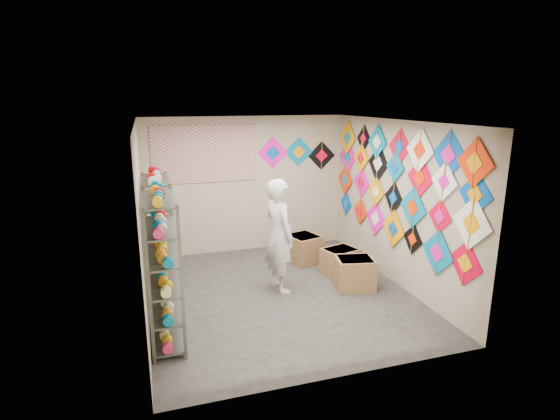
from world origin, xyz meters
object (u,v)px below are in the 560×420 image
object	(u,v)px
shopkeeper	(279,236)
carton_a	(354,273)
shelf_rack_front	(163,270)
shelf_rack_back	(159,239)
carton_b	(340,262)
carton_c	(303,249)

from	to	relation	value
shopkeeper	carton_a	distance (m)	1.40
shelf_rack_front	shelf_rack_back	distance (m)	1.30
carton_b	carton_a	bearing A→B (deg)	-107.77
carton_a	carton_c	bearing A→B (deg)	117.78
shelf_rack_back	carton_b	bearing A→B (deg)	-0.02
shelf_rack_front	shopkeeper	world-z (taller)	shelf_rack_front
shelf_rack_back	shopkeeper	distance (m)	1.85
carton_a	carton_b	distance (m)	0.59
carton_a	shelf_rack_front	bearing A→B (deg)	-154.88
carton_b	carton_c	size ratio (longest dim) A/B	0.96
shelf_rack_back	carton_c	xyz separation A→B (m)	(2.63, 0.78, -0.69)
shelf_rack_back	carton_b	size ratio (longest dim) A/B	3.30
carton_a	carton_c	size ratio (longest dim) A/B	1.02
shelf_rack_front	carton_b	size ratio (longest dim) A/B	3.30
shelf_rack_back	carton_c	bearing A→B (deg)	16.44
shelf_rack_front	carton_a	bearing A→B (deg)	13.26
shelf_rack_back	carton_b	world-z (taller)	shelf_rack_back
carton_a	carton_c	world-z (taller)	carton_c
carton_a	carton_c	distance (m)	1.42
shelf_rack_front	carton_c	size ratio (longest dim) A/B	3.18
carton_c	carton_b	bearing A→B (deg)	-78.74
shelf_rack_front	shopkeeper	size ratio (longest dim) A/B	1.04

